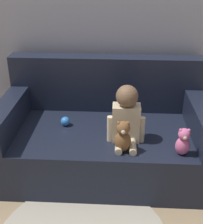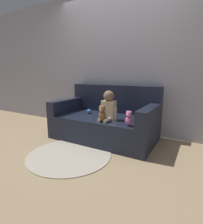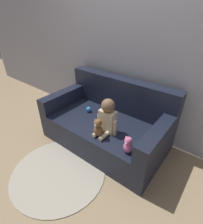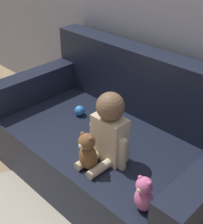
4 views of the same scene
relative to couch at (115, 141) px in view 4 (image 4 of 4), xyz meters
The scene contains 6 objects.
ground_plane 0.31m from the couch, 90.00° to the right, with size 12.00×12.00×0.00m, color #9E8460.
couch is the anchor object (origin of this frame).
person_baby 0.43m from the couch, 55.28° to the right, with size 0.28×0.30×0.45m.
teddy_bear_brown 0.48m from the couch, 69.26° to the right, with size 0.12×0.11×0.25m.
plush_toy_side 0.74m from the couch, 36.23° to the right, with size 0.10×0.10×0.21m.
toy_ball 0.35m from the couch, behind, with size 0.08×0.08×0.08m.
Camera 4 is at (1.19, -1.27, 1.64)m, focal length 50.00 mm.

